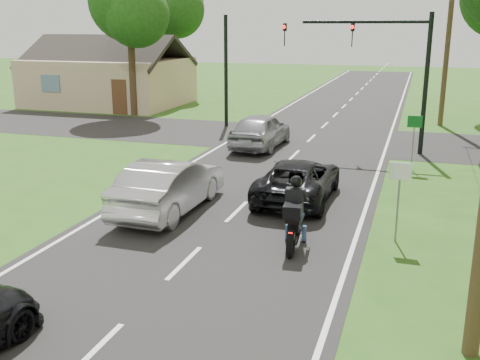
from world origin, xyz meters
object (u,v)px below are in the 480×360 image
traffic_signal (383,57)px  sign_white (400,183)px  silver_suv (260,130)px  utility_pole_far (449,32)px  motorcycle_rider (295,219)px  sign_green (414,129)px  silver_sedan (169,185)px  dark_suv (298,179)px

traffic_signal → sign_white: 11.39m
silver_suv → utility_pole_far: size_ratio=0.47×
motorcycle_rider → sign_white: sign_white is taller
sign_white → motorcycle_rider: bearing=-154.4°
motorcycle_rider → sign_green: bearing=68.8°
silver_sedan → traffic_signal: traffic_signal is taller
utility_pole_far → silver_suv: bearing=-132.1°
silver_suv → traffic_signal: traffic_signal is taller
motorcycle_rider → dark_suv: (-0.76, 4.00, -0.07)m
sign_white → silver_suv: bearing=122.8°
dark_suv → traffic_signal: (1.84, 8.19, 3.46)m
motorcycle_rider → traffic_signal: 12.70m
dark_suv → traffic_signal: 9.08m
dark_suv → silver_suv: size_ratio=1.01×
traffic_signal → sign_white: traffic_signal is taller
sign_green → traffic_signal: bearing=117.4°
motorcycle_rider → silver_sedan: (-4.20, 1.62, 0.08)m
motorcycle_rider → sign_green: 9.58m
silver_sedan → traffic_signal: size_ratio=0.76×
motorcycle_rider → sign_green: (2.64, 9.17, 0.86)m
traffic_signal → sign_white: size_ratio=3.00×
silver_sedan → sign_white: size_ratio=2.30×
utility_pole_far → traffic_signal: bearing=-109.7°
silver_sedan → sign_white: sign_white is taller
motorcycle_rider → dark_suv: size_ratio=0.46×
traffic_signal → sign_green: size_ratio=3.00×
utility_pole_far → sign_white: 19.39m
sign_white → utility_pole_far: bearing=85.5°
motorcycle_rider → sign_green: sign_green is taller
utility_pole_far → motorcycle_rider: bearing=-101.0°
silver_suv → motorcycle_rider: bearing=111.6°
silver_sedan → silver_suv: bearing=-90.0°
traffic_signal → utility_pole_far: bearing=70.3°
silver_suv → traffic_signal: bearing=-168.6°
utility_pole_far → sign_white: utility_pole_far is taller
dark_suv → utility_pole_far: (4.71, 16.19, 4.41)m
dark_suv → silver_suv: 8.02m
traffic_signal → utility_pole_far: size_ratio=0.64×
silver_sedan → utility_pole_far: utility_pole_far is taller
traffic_signal → sign_green: (1.56, -3.02, -2.54)m
dark_suv → sign_green: size_ratio=2.24×
silver_sedan → sign_white: (6.65, -0.45, 0.78)m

